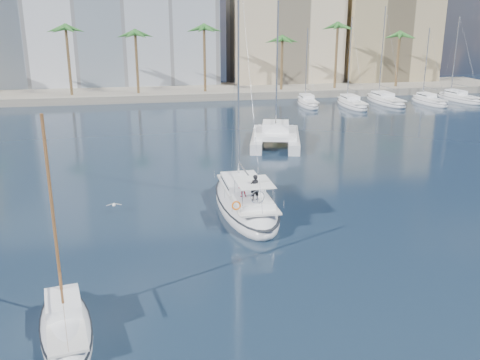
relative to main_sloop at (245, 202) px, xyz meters
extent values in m
plane|color=black|center=(-1.54, -3.96, -0.56)|extent=(160.00, 160.00, 0.00)
cube|color=gray|center=(-1.54, 57.04, 0.04)|extent=(120.00, 14.00, 1.20)
cube|color=silver|center=(-13.54, 69.04, 13.44)|extent=(42.00, 16.00, 28.00)
cube|color=#C5B18D|center=(20.46, 66.04, 9.44)|extent=(20.00, 14.00, 20.00)
cube|color=tan|center=(40.46, 64.04, 8.44)|extent=(18.00, 12.00, 18.00)
cylinder|color=brown|center=(-1.54, 53.04, 4.69)|extent=(0.44, 0.44, 10.50)
sphere|color=#2A6324|center=(-1.54, 53.04, 9.94)|extent=(3.60, 3.60, 3.60)
cylinder|color=brown|center=(32.46, 53.04, 4.69)|extent=(0.44, 0.44, 10.50)
sphere|color=#2A6324|center=(32.46, 53.04, 9.94)|extent=(3.60, 3.60, 3.60)
ellipsoid|color=silver|center=(0.00, 0.00, -0.17)|extent=(4.17, 12.68, 2.62)
ellipsoid|color=black|center=(0.00, 0.00, 0.20)|extent=(4.21, 12.80, 0.18)
cube|color=silver|center=(0.00, -0.24, 0.82)|extent=(2.98, 9.51, 0.12)
cube|color=white|center=(-0.01, 1.22, 1.18)|extent=(2.76, 4.16, 0.60)
cube|color=black|center=(-0.01, 1.22, 1.20)|extent=(2.77, 3.68, 0.14)
cylinder|color=#B7BABF|center=(-0.03, 2.68, 9.16)|extent=(0.15, 0.15, 16.56)
cylinder|color=#B7BABF|center=(0.00, 0.13, 2.38)|extent=(0.17, 5.10, 0.11)
cube|color=white|center=(0.03, -2.67, 1.06)|extent=(2.43, 3.19, 0.36)
cube|color=white|center=(0.04, -2.79, 2.43)|extent=(2.43, 3.19, 0.04)
torus|color=silver|center=(0.05, -3.88, 1.73)|extent=(0.96, 0.07, 0.96)
torus|color=#DB5E0B|center=(-1.49, -4.39, 1.43)|extent=(0.63, 0.20, 0.64)
imported|color=black|center=(0.04, -3.06, 2.15)|extent=(0.75, 0.60, 1.82)
imported|color=maroon|center=(-0.65, -2.15, 1.84)|extent=(0.61, 0.49, 1.19)
ellipsoid|color=silver|center=(-11.22, -14.45, -0.31)|extent=(3.52, 7.59, 1.72)
ellipsoid|color=black|center=(-11.22, -14.45, -0.06)|extent=(3.55, 7.66, 0.18)
cube|color=silver|center=(-11.20, -14.59, 0.34)|extent=(2.55, 5.68, 0.12)
cube|color=white|center=(-11.34, -13.76, 0.70)|extent=(1.93, 2.62, 0.60)
cube|color=black|center=(-11.34, -13.76, 0.72)|extent=(1.90, 2.34, 0.14)
cylinder|color=brown|center=(-11.49, -12.93, 4.92)|extent=(0.15, 0.15, 9.03)
cylinder|color=brown|center=(-11.24, -14.38, 1.90)|extent=(0.62, 2.92, 0.11)
cube|color=silver|center=(5.34, 19.91, -0.01)|extent=(3.77, 10.24, 1.10)
cube|color=silver|center=(9.14, 18.91, -0.01)|extent=(3.77, 10.24, 1.10)
cube|color=white|center=(7.11, 18.91, 0.74)|extent=(5.82, 6.62, 0.50)
cube|color=white|center=(7.24, 19.41, 1.44)|extent=(3.51, 3.70, 1.00)
cube|color=black|center=(7.24, 19.41, 1.49)|extent=(3.43, 3.31, 0.18)
cylinder|color=#B7BABF|center=(7.63, 20.90, 7.79)|extent=(0.18, 0.18, 13.69)
ellipsoid|color=silver|center=(-9.61, 0.97, 0.09)|extent=(0.23, 0.44, 0.21)
sphere|color=silver|center=(-9.61, 1.18, 0.11)|extent=(0.12, 0.12, 0.12)
cube|color=gray|center=(-9.93, 0.97, 0.12)|extent=(0.51, 0.18, 0.12)
cube|color=gray|center=(-9.30, 0.97, 0.12)|extent=(0.51, 0.18, 0.12)
camera|label=1|loc=(-7.32, -36.71, 13.63)|focal=40.00mm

